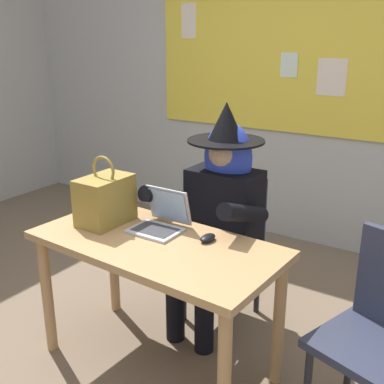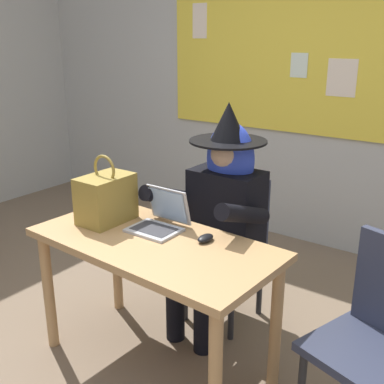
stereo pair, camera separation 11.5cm
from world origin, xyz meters
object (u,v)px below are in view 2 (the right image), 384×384
handbag (106,198)px  chair_at_desk (231,240)px  desk_main (154,259)px  laptop (160,220)px  person_costumed (221,204)px  computer_mouse (205,238)px  chair_extra_corner (376,331)px

handbag → chair_at_desk: bearing=56.0°
desk_main → laptop: 0.22m
desk_main → person_costumed: (0.05, 0.55, 0.15)m
desk_main → person_costumed: size_ratio=0.96×
desk_main → computer_mouse: computer_mouse is taller
desk_main → chair_extra_corner: bearing=11.3°
desk_main → computer_mouse: (0.22, 0.14, 0.12)m
chair_at_desk → chair_extra_corner: (1.01, -0.47, 0.01)m
person_costumed → chair_at_desk: bearing=179.6°
person_costumed → chair_extra_corner: 1.10m
handbag → person_costumed: bearing=50.1°
chair_at_desk → computer_mouse: size_ratio=8.65×
computer_mouse → chair_extra_corner: chair_extra_corner is taller
person_costumed → handbag: bearing=-39.5°
handbag → chair_extra_corner: bearing=6.5°
desk_main → chair_at_desk: bearing=85.8°
desk_main → handbag: 0.45m
chair_at_desk → person_costumed: size_ratio=0.66×
desk_main → handbag: handbag is taller
computer_mouse → person_costumed: bearing=115.2°
chair_extra_corner → desk_main: bearing=-61.1°
desk_main → chair_at_desk: chair_at_desk is taller
chair_at_desk → laptop: bearing=-11.5°
computer_mouse → handbag: handbag is taller
person_costumed → laptop: 0.43m
desk_main → person_costumed: bearing=85.1°
computer_mouse → chair_extra_corner: (0.84, 0.07, -0.24)m
person_costumed → computer_mouse: 0.45m
chair_at_desk → chair_extra_corner: size_ratio=0.98×
computer_mouse → chair_extra_corner: bearing=7.3°
chair_at_desk → computer_mouse: chair_at_desk is taller
laptop → desk_main: bearing=-63.3°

